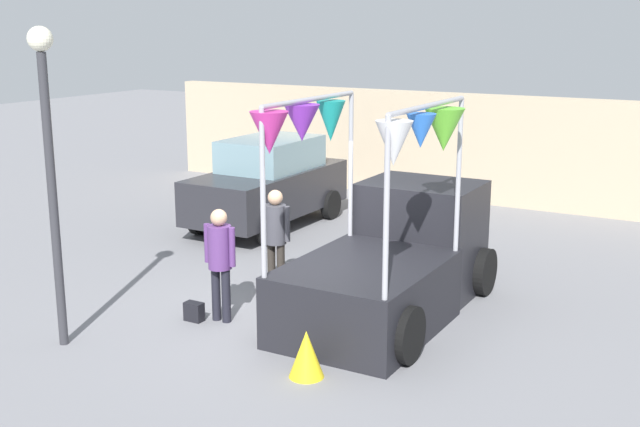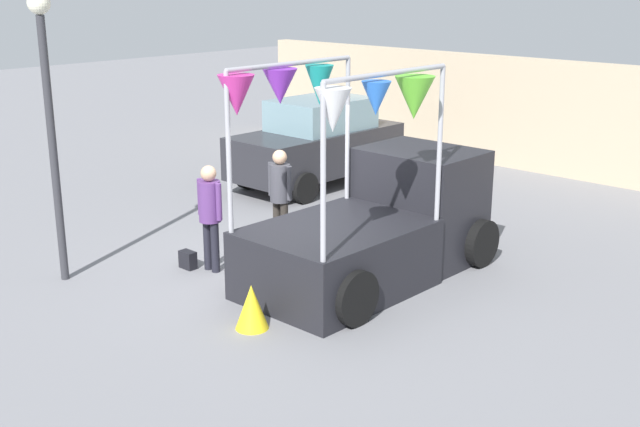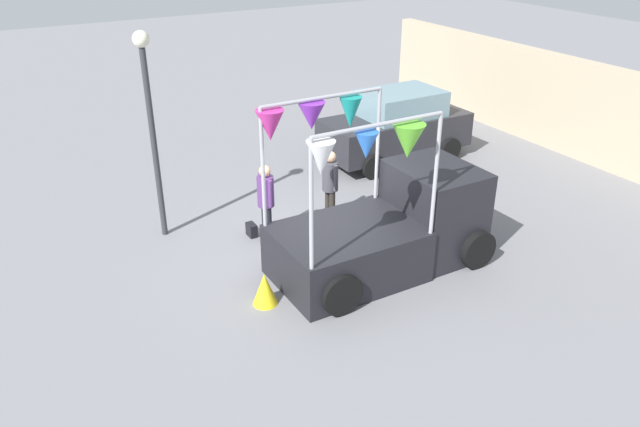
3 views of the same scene
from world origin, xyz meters
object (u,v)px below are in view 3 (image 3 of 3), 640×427
at_px(street_lamp, 150,109).
at_px(person_customer, 266,196).
at_px(folded_kite_bundle_sunflower, 265,289).
at_px(vendor_truck, 392,222).
at_px(handbag, 252,230).
at_px(parked_car, 396,126).
at_px(person_vendor, 330,181).

bearing_deg(street_lamp, person_customer, 52.53).
relative_size(person_customer, folded_kite_bundle_sunflower, 2.80).
relative_size(person_customer, street_lamp, 0.40).
relative_size(vendor_truck, street_lamp, 0.98).
height_order(vendor_truck, handbag, vendor_truck).
distance_m(parked_car, handbag, 5.71).
relative_size(parked_car, folded_kite_bundle_sunflower, 6.67).
bearing_deg(street_lamp, handbag, 57.36).
bearing_deg(parked_car, vendor_truck, -37.01).
height_order(handbag, folded_kite_bundle_sunflower, folded_kite_bundle_sunflower).
height_order(parked_car, street_lamp, street_lamp).
distance_m(handbag, folded_kite_bundle_sunflower, 2.54).
height_order(person_customer, person_vendor, person_customer).
relative_size(vendor_truck, person_vendor, 2.46).
xyz_separation_m(person_vendor, handbag, (-0.32, -1.72, -0.87)).
bearing_deg(street_lamp, folded_kite_bundle_sunflower, 12.25).
bearing_deg(person_vendor, handbag, -100.66).
height_order(person_customer, street_lamp, street_lamp).
relative_size(person_customer, person_vendor, 1.00).
distance_m(vendor_truck, person_customer, 2.61).
bearing_deg(street_lamp, parked_car, 99.36).
xyz_separation_m(parked_car, folded_kite_bundle_sunflower, (4.52, -6.07, -0.64)).
distance_m(person_customer, person_vendor, 1.52).
distance_m(vendor_truck, parked_car, 5.59).
bearing_deg(person_vendor, person_customer, -89.05).
xyz_separation_m(person_customer, person_vendor, (-0.03, 1.52, -0.00)).
distance_m(person_vendor, folded_kite_bundle_sunflower, 3.36).
height_order(person_customer, handbag, person_customer).
height_order(vendor_truck, street_lamp, street_lamp).
bearing_deg(person_customer, street_lamp, -127.47).
height_order(vendor_truck, parked_car, vendor_truck).
bearing_deg(folded_kite_bundle_sunflower, parked_car, 126.66).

